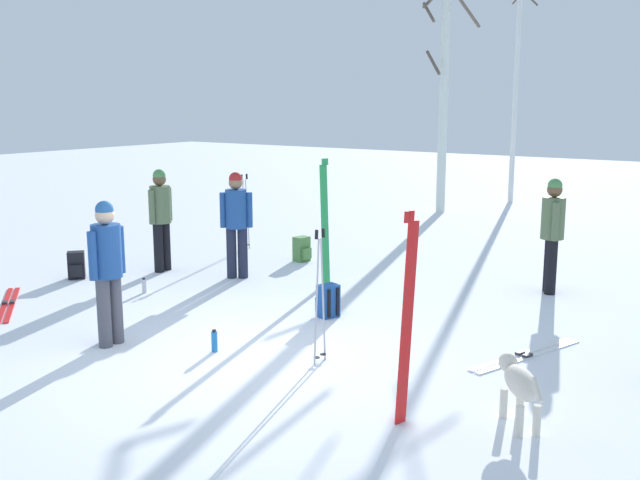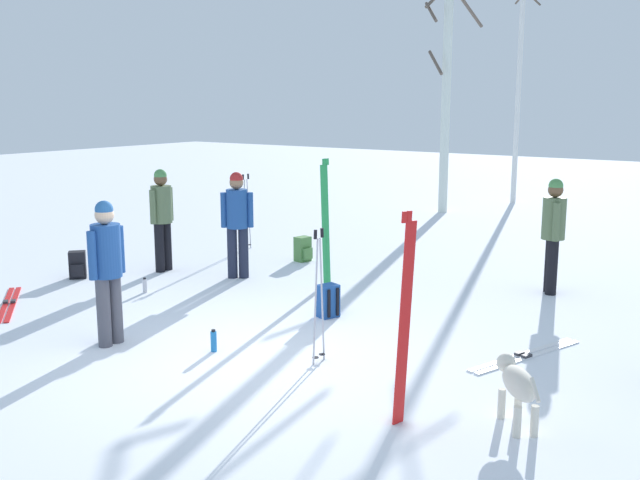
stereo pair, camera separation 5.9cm
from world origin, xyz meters
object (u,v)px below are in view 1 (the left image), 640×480
ski_poles_0 (320,292)px  backpack_1 (328,301)px  ski_pair_planted_0 (407,319)px  birch_tree_0 (444,90)px  person_2 (107,264)px  person_3 (236,218)px  ski_poles_1 (245,209)px  backpack_0 (302,249)px  ski_pair_lying_0 (8,304)px  ski_pair_lying_1 (526,355)px  person_1 (161,213)px  person_4 (552,228)px  water_bottle_1 (144,286)px  dog (519,383)px  ski_pair_planted_2 (325,223)px  birch_tree_1 (516,81)px  water_bottle_0 (214,341)px

ski_poles_0 → backpack_1: size_ratio=3.39×
ski_pair_planted_0 → birch_tree_0: size_ratio=0.33×
person_2 → person_3: (-0.93, 3.36, 0.00)m
ski_poles_1 → backpack_0: 1.64m
ski_pair_lying_0 → ski_pair_lying_1: bearing=17.1°
person_1 → ski_pair_lying_1: (6.47, -0.63, -0.97)m
person_4 → ski_pair_lying_1: bearing=-77.2°
water_bottle_1 → birch_tree_0: bearing=88.7°
backpack_0 → water_bottle_1: backpack_0 is taller
person_2 → person_3: size_ratio=1.00×
ski_pair_planted_0 → person_4: bearing=93.7°
ski_poles_1 → birch_tree_0: (1.07, 6.39, 2.29)m
person_2 → ski_poles_0: bearing=21.0°
person_4 → birch_tree_0: birch_tree_0 is taller
dog → person_1: bearing=160.9°
ski_pair_planted_0 → birch_tree_0: (-5.11, 11.51, 2.11)m
ski_pair_planted_2 → ski_pair_lying_0: (-3.04, -3.48, -0.97)m
ski_pair_planted_0 → ski_pair_planted_2: ski_pair_planted_2 is taller
dog → birch_tree_1: (-5.13, 13.73, 2.94)m
ski_pair_planted_2 → ski_pair_planted_0: bearing=-47.7°
ski_pair_planted_0 → ski_pair_lying_0: bearing=178.0°
person_3 → dog: person_3 is taller
person_1 → water_bottle_0: 4.37m
birch_tree_1 → birch_tree_0: bearing=-107.1°
person_1 → ski_pair_planted_2: bearing=15.5°
person_1 → ski_pair_lying_1: size_ratio=0.99×
ski_pair_planted_0 → birch_tree_1: bearing=106.7°
ski_pair_planted_2 → ski_poles_0: size_ratio=1.32×
person_1 → water_bottle_0: size_ratio=6.54×
person_1 → backpack_1: 3.90m
ski_pair_lying_1 → water_bottle_1: water_bottle_1 is taller
water_bottle_0 → birch_tree_0: bearing=102.3°
person_3 → birch_tree_1: size_ratio=0.27×
person_2 → ski_pair_lying_1: 4.91m
water_bottle_1 → ski_pair_lying_0: bearing=-125.2°
ski_pair_lying_1 → water_bottle_1: size_ratio=7.52×
ski_pair_lying_1 → backpack_1: bearing=-180.0°
backpack_0 → water_bottle_0: (1.98, -4.46, -0.09)m
ski_pair_lying_0 → backpack_1: backpack_1 is taller
birch_tree_0 → birch_tree_1: bearing=72.9°
person_4 → ski_poles_0: bearing=-104.8°
person_3 → ski_poles_1: 2.33m
ski_poles_0 → backpack_0: (-3.17, 4.05, -0.58)m
dog → ski_pair_lying_0: 7.29m
ski_pair_lying_0 → birch_tree_0: (1.30, 11.28, 3.05)m
ski_pair_lying_0 → birch_tree_1: (2.14, 14.01, 3.31)m
person_3 → ski_poles_0: size_ratio=1.15×
ski_pair_lying_1 → person_1: bearing=174.4°
ski_pair_planted_2 → ski_poles_1: ski_pair_planted_2 is taller
person_1 → person_3: same height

